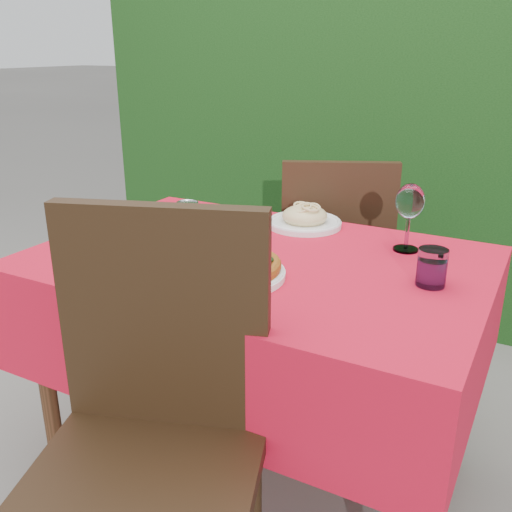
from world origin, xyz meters
The scene contains 11 objects.
ground centered at (0.00, 0.00, 0.00)m, with size 60.00×60.00×0.00m, color #635E59.
hedge centered at (0.00, 1.55, 0.92)m, with size 3.20×0.55×1.78m.
dining_table centered at (0.00, 0.00, 0.60)m, with size 1.26×0.86×0.75m.
chair_near centered at (0.06, -0.58, 0.58)m, with size 0.58×0.58×1.01m.
chair_far centered at (-0.01, 0.66, 0.53)m, with size 0.56×0.56×0.93m.
pizza_plate centered at (0.00, -0.17, 0.77)m, with size 0.33×0.33×0.06m.
pasta_plate centered at (0.00, 0.33, 0.77)m, with size 0.24×0.24×0.07m.
water_glass centered at (0.48, 0.02, 0.79)m, with size 0.07×0.07×0.10m.
wine_glass centered at (0.36, 0.25, 0.89)m, with size 0.08×0.08×0.20m.
fork centered at (-0.26, -0.01, 0.75)m, with size 0.02×0.19×0.01m, color #B6B7BD.
steel_ramekin centered at (-0.45, 0.30, 0.76)m, with size 0.07×0.07×0.03m, color #AFAFB6.
Camera 1 is at (0.72, -1.34, 1.31)m, focal length 40.00 mm.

